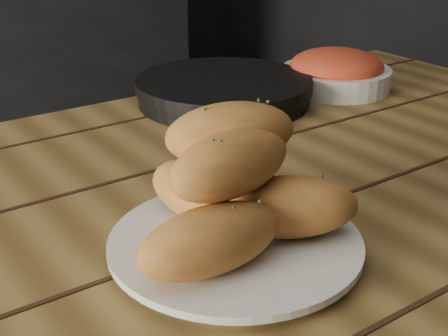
% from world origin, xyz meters
% --- Properties ---
extents(table, '(1.38, 0.83, 0.75)m').
position_xyz_m(table, '(0.67, 0.07, 0.64)').
color(table, brown).
rests_on(table, ground).
extents(plate, '(0.26, 0.26, 0.02)m').
position_xyz_m(plate, '(0.54, -0.06, 0.76)').
color(plate, silver).
rests_on(plate, table).
extents(bread_rolls, '(0.26, 0.22, 0.14)m').
position_xyz_m(bread_rolls, '(0.54, -0.06, 0.82)').
color(bread_rolls, '#C87837').
rests_on(bread_rolls, plate).
extents(skillet, '(0.44, 0.31, 0.05)m').
position_xyz_m(skillet, '(0.83, 0.36, 0.77)').
color(skillet, black).
rests_on(skillet, table).
extents(bowl, '(0.21, 0.21, 0.08)m').
position_xyz_m(bowl, '(1.05, 0.31, 0.78)').
color(bowl, white).
rests_on(bowl, table).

